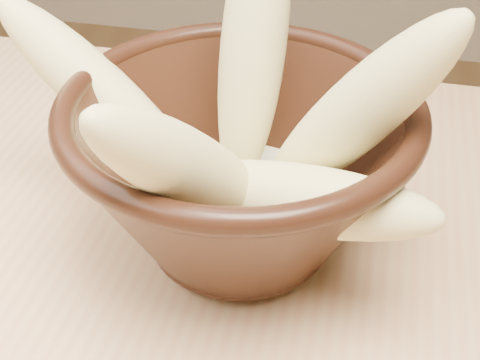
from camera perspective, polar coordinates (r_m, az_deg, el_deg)
name	(u,v)px	position (r m, az deg, el deg)	size (l,w,h in m)	color
bowl	(240,167)	(0.45, 0.00, 1.12)	(0.23, 0.23, 0.13)	black
milk_puddle	(240,203)	(0.46, 0.00, -2.01)	(0.13, 0.13, 0.02)	beige
banana_upright	(253,46)	(0.44, 1.14, 11.35)	(0.04, 0.04, 0.20)	#D7CB7F
banana_left	(102,95)	(0.47, -11.74, 7.13)	(0.04, 0.04, 0.19)	#D7CB7F
banana_right	(354,117)	(0.41, 9.70, 5.36)	(0.04, 0.04, 0.19)	#D7CB7F
banana_across	(297,199)	(0.40, 4.85, -1.61)	(0.04, 0.04, 0.18)	#D7CB7F
banana_front	(191,171)	(0.37, -4.24, 0.81)	(0.04, 0.04, 0.19)	#D7CB7F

